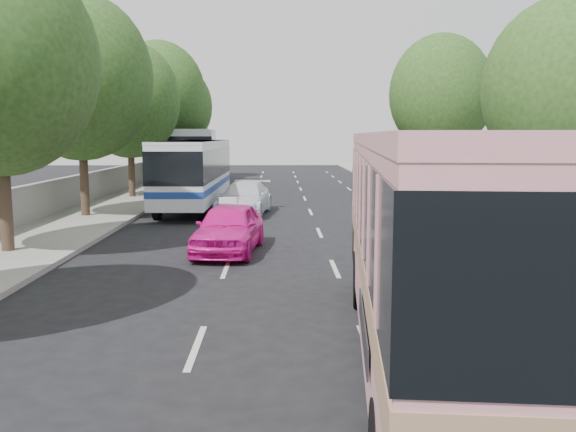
{
  "coord_description": "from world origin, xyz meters",
  "views": [
    {
      "loc": [
        -0.53,
        -11.86,
        3.54
      ],
      "look_at": [
        -0.27,
        2.67,
        1.6
      ],
      "focal_mm": 38.0,
      "sensor_mm": 36.0,
      "label": 1
    }
  ],
  "objects_px": {
    "pink_taxi": "(229,228)",
    "tour_coach_front": "(194,168)",
    "tour_coach_rear": "(194,152)",
    "white_pickup": "(244,199)",
    "pink_bus": "(457,226)"
  },
  "relations": [
    {
      "from": "pink_taxi",
      "to": "tour_coach_front",
      "type": "xyz_separation_m",
      "value": [
        -2.5,
        10.99,
        1.22
      ]
    },
    {
      "from": "pink_taxi",
      "to": "tour_coach_rear",
      "type": "bearing_deg",
      "value": 106.11
    },
    {
      "from": "tour_coach_rear",
      "to": "tour_coach_front",
      "type": "bearing_deg",
      "value": -86.96
    },
    {
      "from": "pink_taxi",
      "to": "white_pickup",
      "type": "distance_m",
      "value": 8.76
    },
    {
      "from": "tour_coach_front",
      "to": "tour_coach_rear",
      "type": "bearing_deg",
      "value": 98.69
    },
    {
      "from": "pink_taxi",
      "to": "white_pickup",
      "type": "height_order",
      "value": "pink_taxi"
    },
    {
      "from": "pink_taxi",
      "to": "tour_coach_front",
      "type": "bearing_deg",
      "value": 108.88
    },
    {
      "from": "pink_taxi",
      "to": "white_pickup",
      "type": "relative_size",
      "value": 0.88
    },
    {
      "from": "pink_bus",
      "to": "white_pickup",
      "type": "distance_m",
      "value": 18.7
    },
    {
      "from": "white_pickup",
      "to": "tour_coach_rear",
      "type": "distance_m",
      "value": 16.18
    },
    {
      "from": "pink_bus",
      "to": "tour_coach_front",
      "type": "height_order",
      "value": "pink_bus"
    },
    {
      "from": "pink_bus",
      "to": "white_pickup",
      "type": "height_order",
      "value": "pink_bus"
    },
    {
      "from": "tour_coach_rear",
      "to": "pink_bus",
      "type": "bearing_deg",
      "value": -80.66
    },
    {
      "from": "tour_coach_front",
      "to": "tour_coach_rear",
      "type": "distance_m",
      "value": 13.41
    },
    {
      "from": "tour_coach_front",
      "to": "tour_coach_rear",
      "type": "relative_size",
      "value": 0.83
    }
  ]
}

